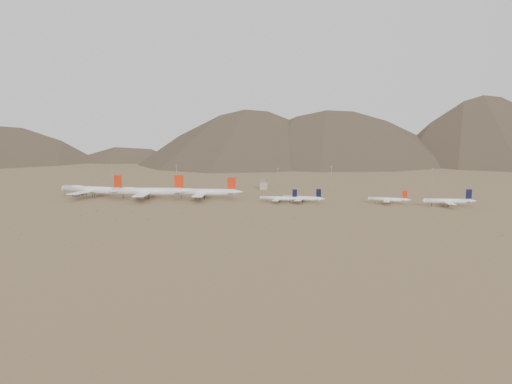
% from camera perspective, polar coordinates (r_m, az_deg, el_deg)
% --- Properties ---
extents(ground, '(3000.00, 3000.00, 0.00)m').
position_cam_1_polar(ground, '(446.02, -5.44, -1.48)').
color(ground, olive).
rests_on(ground, ground).
extents(mountain_ridge, '(4400.00, 1000.00, 300.00)m').
position_cam_1_polar(mountain_ridge, '(1332.07, 5.25, 10.80)').
color(mountain_ridge, brown).
rests_on(mountain_ridge, ground).
extents(widebody_west, '(77.44, 60.28, 23.11)m').
position_cam_1_polar(widebody_west, '(515.08, -18.20, 0.26)').
color(widebody_west, white).
rests_on(widebody_west, ground).
extents(widebody_centre, '(79.30, 61.84, 23.71)m').
position_cam_1_polar(widebody_centre, '(486.50, -12.29, 0.09)').
color(widebody_centre, white).
rests_on(widebody_centre, ground).
extents(widebody_east, '(71.58, 55.60, 21.33)m').
position_cam_1_polar(widebody_east, '(479.27, -6.05, 0.01)').
color(widebody_east, white).
rests_on(widebody_east, ground).
extents(narrowbody_a, '(38.74, 27.80, 12.78)m').
position_cam_1_polar(narrowbody_a, '(456.67, 2.73, -0.72)').
color(narrowbody_a, white).
rests_on(narrowbody_a, ground).
extents(narrowbody_b, '(40.12, 29.29, 13.34)m').
position_cam_1_polar(narrowbody_b, '(457.88, 5.41, -0.70)').
color(narrowbody_b, white).
rests_on(narrowbody_b, ground).
extents(narrowbody_c, '(38.34, 27.75, 12.67)m').
position_cam_1_polar(narrowbody_c, '(464.83, 14.93, -0.83)').
color(narrowbody_c, white).
rests_on(narrowbody_c, ground).
extents(narrowbody_d, '(46.47, 33.64, 15.36)m').
position_cam_1_polar(narrowbody_d, '(464.77, 21.18, -0.97)').
color(narrowbody_d, white).
rests_on(narrowbody_d, ground).
extents(control_tower, '(8.00, 8.00, 12.00)m').
position_cam_1_polar(control_tower, '(555.05, 0.91, 0.83)').
color(control_tower, tan).
rests_on(control_tower, ground).
extents(mast_far_west, '(2.00, 0.60, 25.70)m').
position_cam_1_polar(mast_far_west, '(619.73, -16.13, 2.05)').
color(mast_far_west, gray).
rests_on(mast_far_west, ground).
extents(mast_west, '(2.00, 0.60, 25.70)m').
position_cam_1_polar(mast_west, '(587.56, -9.07, 1.97)').
color(mast_west, gray).
rests_on(mast_west, ground).
extents(mast_centre, '(2.00, 0.60, 25.70)m').
position_cam_1_polar(mast_centre, '(533.65, 2.51, 1.52)').
color(mast_centre, gray).
rests_on(mast_centre, ground).
extents(mast_east, '(2.00, 0.60, 25.70)m').
position_cam_1_polar(mast_east, '(562.12, 8.61, 1.74)').
color(mast_east, gray).
rests_on(mast_east, ground).
extents(mast_far_east, '(2.00, 0.60, 25.70)m').
position_cam_1_polar(mast_far_east, '(558.11, 19.50, 1.37)').
color(mast_far_east, gray).
rests_on(mast_far_east, ground).
extents(desert_scrub, '(429.78, 168.03, 0.75)m').
position_cam_1_polar(desert_scrub, '(394.97, -15.31, -2.80)').
color(desert_scrub, brown).
rests_on(desert_scrub, ground).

